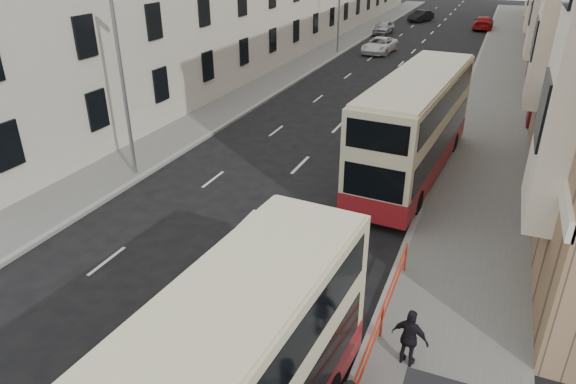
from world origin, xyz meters
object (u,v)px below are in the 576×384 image
at_px(street_lamp_far, 340,1).
at_px(pedestrian_far, 410,338).
at_px(car_red, 483,23).
at_px(double_decker_rear, 415,126).
at_px(white_van, 380,45).
at_px(street_lamp_near, 122,73).
at_px(car_silver, 384,27).
at_px(car_dark, 421,16).

height_order(street_lamp_far, pedestrian_far, street_lamp_far).
bearing_deg(car_red, street_lamp_far, 60.78).
distance_m(double_decker_rear, white_van, 28.26).
bearing_deg(car_red, pedestrian_far, 91.84).
bearing_deg(pedestrian_far, double_decker_rear, -67.70).
relative_size(street_lamp_near, pedestrian_far, 5.03).
distance_m(double_decker_rear, pedestrian_far, 12.09).
distance_m(street_lamp_near, car_silver, 43.09).
distance_m(street_lamp_near, white_van, 32.41).
bearing_deg(car_red, car_dark, -25.72).
bearing_deg(car_silver, car_dark, 80.75).
height_order(white_van, car_silver, car_silver).
xyz_separation_m(street_lamp_near, white_van, (3.48, 31.98, -3.93)).
xyz_separation_m(street_lamp_near, car_red, (11.55, 50.67, -3.87)).
height_order(pedestrian_far, white_van, pedestrian_far).
bearing_deg(double_decker_rear, pedestrian_far, -75.63).
bearing_deg(car_dark, street_lamp_far, -76.95).
distance_m(street_lamp_near, street_lamp_far, 30.00).
bearing_deg(white_van, car_dark, 94.87).
xyz_separation_m(street_lamp_far, car_dark, (3.61, 24.49, -3.93)).
relative_size(street_lamp_far, white_van, 1.58).
relative_size(double_decker_rear, white_van, 2.28).
height_order(double_decker_rear, car_dark, double_decker_rear).
xyz_separation_m(street_lamp_far, car_silver, (1.34, 12.89, -3.90)).
bearing_deg(street_lamp_far, car_dark, 81.62).
bearing_deg(street_lamp_near, street_lamp_far, 90.00).
bearing_deg(white_van, car_red, 71.85).
height_order(pedestrian_far, car_red, pedestrian_far).
relative_size(pedestrian_far, white_van, 0.31).
bearing_deg(street_lamp_far, car_red, 60.81).
height_order(double_decker_rear, white_van, double_decker_rear).
distance_m(double_decker_rear, car_dark, 50.23).
height_order(white_van, car_red, car_red).
height_order(street_lamp_far, car_silver, street_lamp_far).
relative_size(double_decker_rear, pedestrian_far, 7.24).
xyz_separation_m(double_decker_rear, white_van, (-7.87, 27.09, -1.61)).
height_order(car_silver, car_dark, car_silver).
height_order(pedestrian_far, car_silver, pedestrian_far).
height_order(street_lamp_far, car_red, street_lamp_far).
distance_m(pedestrian_far, car_red, 57.65).
height_order(double_decker_rear, pedestrian_far, double_decker_rear).
bearing_deg(car_dark, car_silver, -79.62).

